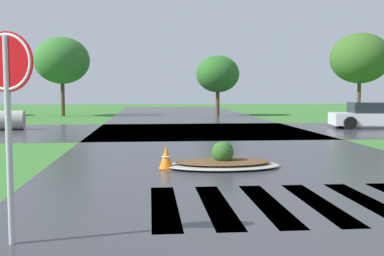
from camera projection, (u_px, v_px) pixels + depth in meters
asphalt_roadway at (238, 160)px, 13.29m from camera, size 10.27×80.00×0.01m
asphalt_cross_road at (201, 131)px, 22.60m from camera, size 90.00×9.25×0.01m
crosswalk_stripes at (293, 203)px, 8.18m from camera, size 4.95×3.10×0.01m
stop_sign at (7, 87)px, 5.88m from camera, size 0.72×0.29×2.72m
median_island at (223, 162)px, 11.93m from camera, size 2.95×1.60×0.68m
car_blue_compact at (373, 116)px, 24.02m from camera, size 4.54×2.47×1.32m
drainage_pipe_stack at (10, 120)px, 23.01m from camera, size 1.41×1.05×0.95m
traffic_cone at (166, 158)px, 11.71m from camera, size 0.37×0.37×0.58m
background_treeline at (155, 62)px, 34.92m from camera, size 36.89×4.59×6.35m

